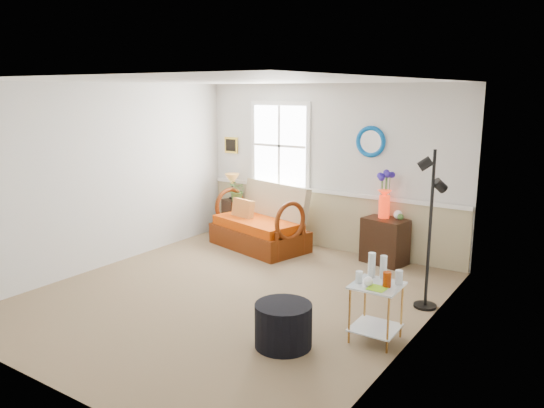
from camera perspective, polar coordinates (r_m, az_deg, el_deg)
The scene contains 19 objects.
floor at distance 6.68m, azimuth -4.29°, elevation -9.82°, with size 4.50×5.00×0.01m, color #836E57.
ceiling at distance 6.20m, azimuth -4.68°, elevation 13.07°, with size 4.50×5.00×0.01m, color white.
walls at distance 6.31m, azimuth -4.48°, elevation 1.19°, with size 4.51×5.01×2.60m.
wainscot at distance 8.54m, azimuth 5.93°, elevation -1.78°, with size 4.46×0.02×0.90m, color tan.
chair_rail at distance 8.43m, azimuth 5.97°, elevation 1.31°, with size 4.46×0.04×0.06m, color white.
window at distance 8.78m, azimuth 0.84°, elevation 6.30°, with size 1.14×0.06×1.44m, color white, non-canonical shape.
picture at distance 9.38m, azimuth -4.40°, elevation 6.33°, with size 0.28×0.03×0.28m, color gold.
mirror at distance 8.03m, azimuth 10.59°, elevation 6.61°, with size 0.47×0.47×0.07m, color #0D6CB8.
loveseat at distance 8.49m, azimuth -1.40°, elevation -1.40°, with size 1.55×0.88×1.01m, color maroon, non-canonical shape.
throw_pillow at distance 8.65m, azimuth -3.19°, elevation -0.90°, with size 0.43×0.11×0.43m, color #C84D14, non-canonical shape.
lamp_stand at distance 9.33m, azimuth -3.99°, elevation -1.40°, with size 0.35×0.35×0.63m, color black, non-canonical shape.
table_lamp at distance 9.23m, azimuth -4.29°, elevation 1.87°, with size 0.25×0.25×0.45m, color #B7752F, non-canonical shape.
potted_plant at distance 9.10m, azimuth -3.74°, elevation 1.23°, with size 0.34×0.38×0.29m, color #43692F.
cabinet at distance 7.95m, azimuth 12.05°, elevation -3.91°, with size 0.62×0.40×0.67m, color black, non-canonical shape.
flower_vase at distance 7.85m, azimuth 12.03°, elevation 0.99°, with size 0.20×0.20×0.69m, color red, non-canonical shape.
side_table at distance 5.56m, azimuth 11.11°, elevation -11.38°, with size 0.47×0.47×0.60m, color #B27A34, non-canonical shape.
tabletop_items at distance 5.44m, azimuth 11.46°, elevation -7.02°, with size 0.44×0.44×0.26m, color silver, non-canonical shape.
floor_lamp at distance 6.30m, azimuth 16.62°, elevation -2.77°, with size 0.27×0.27×1.86m, color black, non-canonical shape.
ottoman at distance 5.38m, azimuth 1.22°, elevation -12.90°, with size 0.57×0.57×0.44m, color black.
Camera 1 is at (3.84, -4.87, 2.50)m, focal length 35.00 mm.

